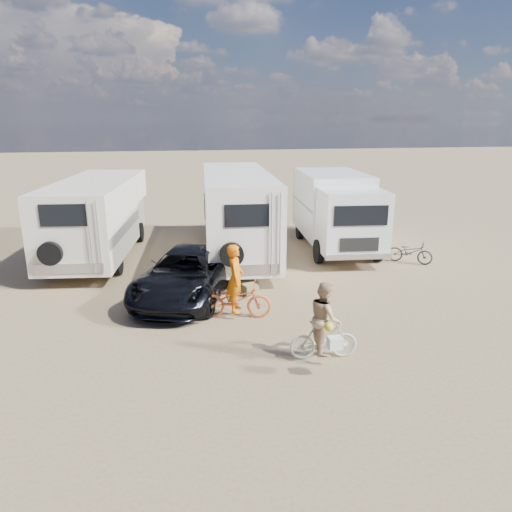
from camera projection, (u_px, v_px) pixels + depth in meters
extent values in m
plane|color=#8F7755|center=(269.00, 332.00, 11.61)|extent=(140.00, 140.00, 0.00)
imported|color=black|center=(187.00, 274.00, 13.77)|extent=(3.92, 5.47, 1.38)
imported|color=#CD5521|center=(236.00, 300.00, 12.34)|extent=(1.97, 1.04, 0.98)
imported|color=#B0B99D|center=(324.00, 340.00, 10.20)|extent=(1.52, 0.54, 0.90)
imported|color=orange|center=(235.00, 285.00, 12.22)|extent=(0.56, 0.74, 1.81)
imported|color=tan|center=(324.00, 325.00, 10.11)|extent=(0.66, 0.82, 1.59)
imported|color=#2A2C29|center=(410.00, 252.00, 17.06)|extent=(1.60, 1.40, 0.83)
cube|color=#1F3F93|center=(159.00, 283.00, 14.43)|extent=(0.58, 0.45, 0.42)
cube|color=olive|center=(250.00, 290.00, 14.01)|extent=(0.50, 0.50, 0.32)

